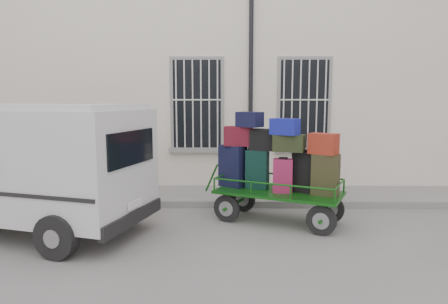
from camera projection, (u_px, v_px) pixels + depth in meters
name	position (u px, v px, depth m)	size (l,w,h in m)	color
ground	(207.00, 228.00, 7.41)	(80.00, 80.00, 0.00)	slate
building	(216.00, 79.00, 12.47)	(24.00, 5.15, 6.00)	beige
sidewalk	(212.00, 196.00, 9.58)	(24.00, 1.70, 0.15)	slate
luggage_cart	(276.00, 167.00, 7.67)	(2.77, 1.97, 2.13)	black
van	(20.00, 159.00, 7.10)	(4.87, 3.06, 2.29)	silver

